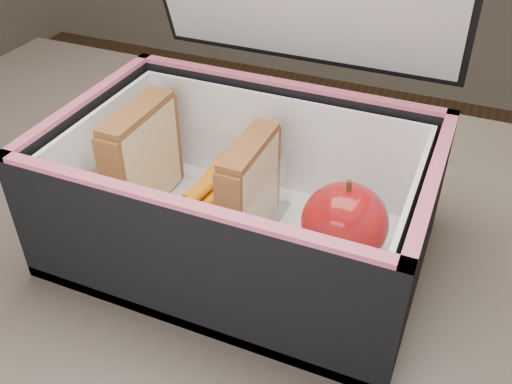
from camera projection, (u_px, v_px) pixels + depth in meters
kitchen_table at (265, 344)px, 0.58m from camera, size 1.20×0.80×0.75m
lunch_bag at (244, 185)px, 0.52m from camera, size 0.33×0.29×0.33m
plastic_tub at (196, 190)px, 0.56m from camera, size 0.16×0.11×0.07m
sandwich_left at (142, 157)px, 0.56m from camera, size 0.03×0.10×0.11m
sandwich_right at (249, 188)px, 0.53m from camera, size 0.02×0.09×0.10m
carrot_sticks at (197, 198)px, 0.57m from camera, size 0.05×0.13×0.03m
paper_napkin at (347, 257)px, 0.52m from camera, size 0.09×0.09×0.01m
red_apple at (345, 223)px, 0.50m from camera, size 0.09×0.09×0.08m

